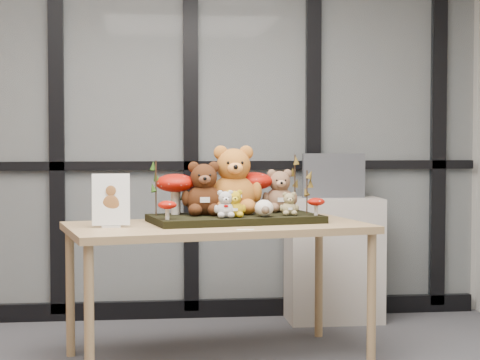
{
  "coord_description": "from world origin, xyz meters",
  "views": [
    {
      "loc": [
        0.09,
        -3.46,
        1.26
      ],
      "look_at": [
        0.65,
        1.26,
        1.01
      ],
      "focal_mm": 65.0,
      "sensor_mm": 36.0,
      "label": 1
    }
  ],
  "objects": [
    {
      "name": "room_shell",
      "position": [
        0.0,
        0.0,
        1.68
      ],
      "size": [
        5.0,
        5.0,
        5.0
      ],
      "color": "#B4B2AA",
      "rests_on": "floor"
    },
    {
      "name": "glass_partition",
      "position": [
        -0.0,
        2.47,
        1.42
      ],
      "size": [
        4.9,
        0.06,
        2.78
      ],
      "color": "#2D383F",
      "rests_on": "floor"
    },
    {
      "name": "display_table",
      "position": [
        0.53,
        1.3,
        0.7
      ],
      "size": [
        1.76,
        1.13,
        0.77
      ],
      "rotation": [
        0.0,
        0.0,
        0.2
      ],
      "color": "tan",
      "rests_on": "floor"
    },
    {
      "name": "diorama_tray",
      "position": [
        0.63,
        1.39,
        0.79
      ],
      "size": [
        1.01,
        0.65,
        0.04
      ],
      "primitive_type": "cube",
      "rotation": [
        0.0,
        0.0,
        0.2
      ],
      "color": "black",
      "rests_on": "display_table"
    },
    {
      "name": "bear_pooh_yellow",
      "position": [
        0.64,
        1.49,
        1.02
      ],
      "size": [
        0.38,
        0.36,
        0.43
      ],
      "primitive_type": null,
      "rotation": [
        0.0,
        0.0,
        0.2
      ],
      "color": "#BA6822",
      "rests_on": "diorama_tray"
    },
    {
      "name": "bear_brown_medium",
      "position": [
        0.46,
        1.42,
        0.97
      ],
      "size": [
        0.29,
        0.28,
        0.33
      ],
      "primitive_type": null,
      "rotation": [
        0.0,
        0.0,
        0.2
      ],
      "color": "#3F1E0D",
      "rests_on": "diorama_tray"
    },
    {
      "name": "bear_tan_back",
      "position": [
        0.92,
        1.57,
        0.94
      ],
      "size": [
        0.24,
        0.23,
        0.28
      ],
      "primitive_type": null,
      "rotation": [
        0.0,
        0.0,
        0.2
      ],
      "color": "brown",
      "rests_on": "diorama_tray"
    },
    {
      "name": "bear_small_yellow",
      "position": [
        0.61,
        1.26,
        0.89
      ],
      "size": [
        0.15,
        0.14,
        0.17
      ],
      "primitive_type": null,
      "rotation": [
        0.0,
        0.0,
        0.2
      ],
      "color": "gold",
      "rests_on": "diorama_tray"
    },
    {
      "name": "bear_white_bow",
      "position": [
        0.56,
        1.24,
        0.89
      ],
      "size": [
        0.15,
        0.14,
        0.17
      ],
      "primitive_type": null,
      "rotation": [
        0.0,
        0.0,
        0.2
      ],
      "color": "silver",
      "rests_on": "diorama_tray"
    },
    {
      "name": "bear_beige_small",
      "position": [
        0.93,
        1.34,
        0.88
      ],
      "size": [
        0.13,
        0.12,
        0.14
      ],
      "primitive_type": null,
      "rotation": [
        0.0,
        0.0,
        0.2
      ],
      "color": "#988A59",
      "rests_on": "diorama_tray"
    },
    {
      "name": "plush_cream_hedgehog",
      "position": [
        0.78,
        1.27,
        0.86
      ],
      "size": [
        0.09,
        0.09,
        0.1
      ],
      "primitive_type": null,
      "rotation": [
        0.0,
        0.0,
        0.2
      ],
      "color": "white",
      "rests_on": "diorama_tray"
    },
    {
      "name": "mushroom_back_left",
      "position": [
        0.3,
        1.47,
        0.93
      ],
      "size": [
        0.23,
        0.23,
        0.26
      ],
      "primitive_type": null,
      "color": "#980E04",
      "rests_on": "diorama_tray"
    },
    {
      "name": "mushroom_back_right",
      "position": [
        0.76,
        1.58,
        0.94
      ],
      "size": [
        0.23,
        0.23,
        0.26
      ],
      "primitive_type": null,
      "color": "#980E04",
      "rests_on": "diorama_tray"
    },
    {
      "name": "mushroom_front_left",
      "position": [
        0.24,
        1.18,
        0.86
      ],
      "size": [
        0.1,
        0.1,
        0.11
      ],
      "primitive_type": null,
      "color": "#980E04",
      "rests_on": "diorama_tray"
    },
    {
      "name": "mushroom_front_right",
      "position": [
        1.09,
        1.32,
        0.86
      ],
      "size": [
        0.1,
        0.1,
        0.11
      ],
      "primitive_type": null,
      "color": "#980E04",
      "rests_on": "diorama_tray"
    },
    {
      "name": "sprig_green_far_left",
      "position": [
        0.19,
        1.42,
        0.96
      ],
      "size": [
        0.05,
        0.05,
        0.31
      ],
      "primitive_type": null,
      "color": "#133A0D",
      "rests_on": "diorama_tray"
    },
    {
      "name": "sprig_green_mid_left",
      "position": [
        0.33,
        1.5,
        0.91
      ],
      "size": [
        0.05,
        0.05,
        0.21
      ],
      "primitive_type": null,
      "color": "#133A0D",
      "rests_on": "diorama_tray"
    },
    {
      "name": "sprig_dry_far_right",
      "position": [
        1.01,
        1.57,
        0.98
      ],
      "size": [
        0.05,
        0.05,
        0.34
      ],
      "primitive_type": null,
      "color": "brown",
      "rests_on": "diorama_tray"
    },
    {
      "name": "sprig_dry_mid_right",
      "position": [
        1.06,
        1.45,
        0.93
      ],
      "size": [
        0.05,
        0.05,
        0.25
      ],
      "primitive_type": null,
      "color": "brown",
      "rests_on": "diorama_tray"
    },
    {
      "name": "sprig_green_centre",
      "position": [
        0.53,
        1.55,
        0.9
      ],
      "size": [
        0.05,
        0.05,
        0.19
      ],
      "primitive_type": null,
      "color": "#133A0D",
      "rests_on": "diorama_tray"
    },
    {
      "name": "sign_holder",
      "position": [
        -0.05,
        1.2,
        0.9
      ],
      "size": [
        0.2,
        0.06,
        0.29
      ],
      "rotation": [
        0.0,
        0.0,
        0.03
      ],
      "color": "silver",
      "rests_on": "display_table"
    },
    {
      "name": "label_card",
      "position": [
        0.64,
        0.99,
        0.77
      ],
      "size": [
        0.09,
        0.03,
        0.0
      ],
      "primitive_type": "cube",
      "color": "white",
      "rests_on": "display_table"
    },
    {
      "name": "cabinet",
      "position": [
        1.4,
        2.25,
        0.42
      ],
      "size": [
        0.63,
        0.36,
        0.83
      ],
      "primitive_type": "cube",
      "color": "#B4ACA1",
      "rests_on": "floor"
    },
    {
      "name": "monitor",
      "position": [
        1.4,
        2.27,
        0.98
      ],
      "size": [
        0.42,
        0.04,
        0.3
      ],
      "color": "#4B4D53",
      "rests_on": "cabinet"
    }
  ]
}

